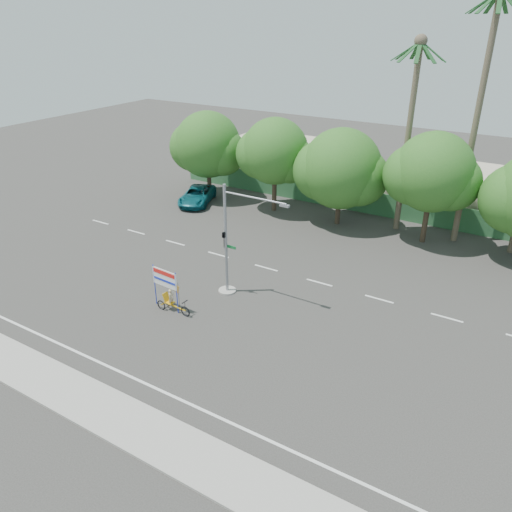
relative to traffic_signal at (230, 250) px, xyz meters
The scene contains 14 objects.
ground 5.40m from the traffic_signal, 61.13° to the right, with size 120.00×120.00×0.00m, color #33302D.
sidewalk_near 12.04m from the traffic_signal, 79.17° to the right, with size 50.00×2.40×0.12m, color gray.
fence 17.76m from the traffic_signal, 82.85° to the left, with size 38.00×0.08×2.00m, color #336B3D.
building_left 23.38m from the traffic_signal, 109.52° to the left, with size 12.00×8.00×4.00m, color beige.
building_right 24.29m from the traffic_signal, 65.15° to the left, with size 14.00×8.00×3.60m, color beige.
tree_far_left 18.45m from the traffic_signal, 130.22° to the left, with size 7.14×6.00×7.96m.
tree_left 14.99m from the traffic_signal, 109.08° to the left, with size 6.66×5.60×8.07m.
tree_center 14.15m from the traffic_signal, 85.33° to the left, with size 7.62×6.40×7.85m.
tree_right 16.38m from the traffic_signal, 59.83° to the left, with size 6.90×5.80×8.36m.
palm_tall 20.04m from the traffic_signal, 56.69° to the left, with size 3.73×3.79×17.45m.
palm_short 17.56m from the traffic_signal, 69.84° to the left, with size 3.73×3.79×14.45m.
traffic_signal is the anchor object (origin of this frame).
trike_billboard 4.41m from the traffic_signal, 119.30° to the right, with size 2.72×0.67×2.68m.
pickup_truck 16.86m from the traffic_signal, 134.41° to the left, with size 2.44×5.29×1.47m, color #0E5762.
Camera 1 is at (13.11, -18.30, 15.76)m, focal length 35.00 mm.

